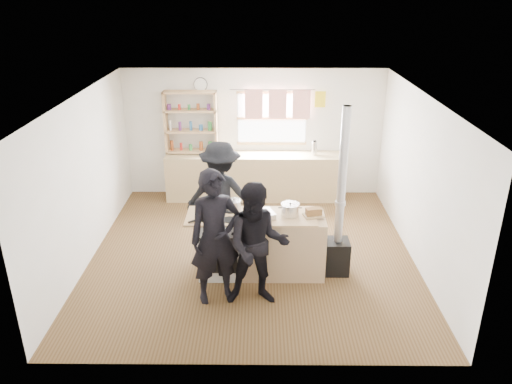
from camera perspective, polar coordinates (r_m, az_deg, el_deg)
ground at (r=7.98m, az=-0.45°, el=-7.05°), size 5.00×5.00×0.01m
back_counter at (r=9.79m, az=-0.26°, el=1.78°), size 3.40×0.55×0.90m
shelving_unit at (r=9.67m, az=-7.46°, el=7.93°), size 1.00×0.28×1.20m
thermos at (r=9.65m, az=6.68°, el=4.99°), size 0.10×0.10×0.27m
cooking_island at (r=7.27m, az=0.62°, el=-6.00°), size 1.97×0.64×0.93m
skillet_greens at (r=7.01m, az=-5.34°, el=-2.71°), size 0.46×0.46×0.05m
roast_tray at (r=6.99m, az=0.62°, el=-2.57°), size 0.41×0.38×0.08m
stockpot_stove at (r=7.19m, az=-2.55°, el=-1.52°), size 0.22×0.22×0.18m
stockpot_counter at (r=7.04m, az=3.91°, el=-2.01°), size 0.26×0.26×0.20m
bread_board at (r=7.07m, az=6.61°, el=-2.36°), size 0.32×0.26×0.12m
flue_heater at (r=7.29m, az=9.37°, el=-4.62°), size 0.35×0.35×2.50m
person_near_left at (r=6.50m, az=-4.68°, el=-5.22°), size 0.79×0.65×1.85m
person_near_right at (r=6.44m, az=0.17°, el=-6.15°), size 0.85×0.67×1.70m
person_far at (r=7.91m, az=-4.03°, el=-0.31°), size 1.17×0.73×1.74m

